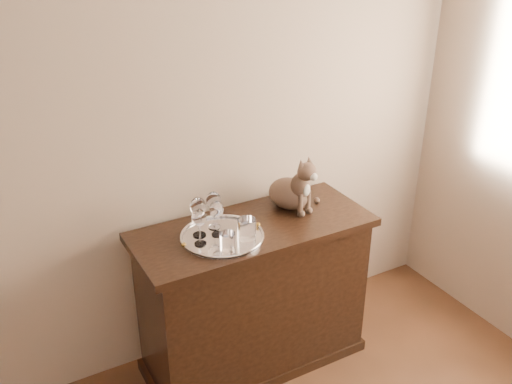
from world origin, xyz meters
The scene contains 10 objects.
wall_back centered at (0.00, 2.25, 1.35)m, with size 4.00×0.10×2.70m, color tan.
sideboard centered at (0.60, 1.94, 0.42)m, with size 1.20×0.50×0.85m, color black, non-canonical shape.
tray centered at (0.42, 1.91, 0.85)m, with size 0.40×0.40×0.01m, color silver.
wine_glass_a centered at (0.33, 1.97, 0.96)m, with size 0.08×0.08×0.20m, color white, non-canonical shape.
wine_glass_b centered at (0.42, 2.01, 0.95)m, with size 0.07×0.07×0.19m, color white, non-canonical shape.
wine_glass_c centered at (0.30, 1.90, 0.95)m, with size 0.07×0.07×0.18m, color white, non-canonical shape.
wine_glass_d centered at (0.40, 1.94, 0.95)m, with size 0.07×0.07×0.18m, color white, non-canonical shape.
tumbler_a centered at (0.51, 1.84, 0.91)m, with size 0.09×0.09×0.10m, color silver.
tumbler_b centered at (0.39, 1.79, 0.90)m, with size 0.07×0.07×0.08m, color white.
cat centered at (0.86, 2.03, 1.00)m, with size 0.30×0.28×0.31m, color #4E402F, non-canonical shape.
Camera 1 is at (-0.57, -0.20, 2.23)m, focal length 40.00 mm.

